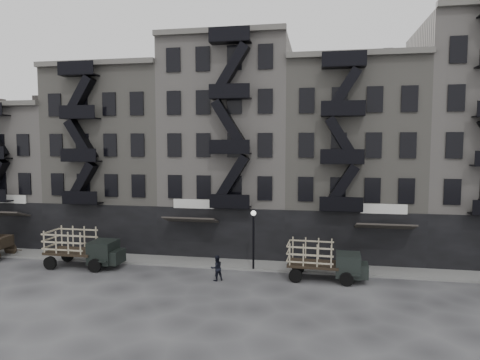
# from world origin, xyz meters

# --- Properties ---
(ground) EXTENTS (140.00, 140.00, 0.00)m
(ground) POSITION_xyz_m (0.00, 0.00, 0.00)
(ground) COLOR #38383A
(ground) RESTS_ON ground
(sidewalk) EXTENTS (55.00, 2.50, 0.15)m
(sidewalk) POSITION_xyz_m (0.00, 3.75, 0.07)
(sidewalk) COLOR slate
(sidewalk) RESTS_ON ground
(building_west) EXTENTS (10.00, 11.35, 13.20)m
(building_west) POSITION_xyz_m (-20.00, 9.83, 6.00)
(building_west) COLOR #9C9690
(building_west) RESTS_ON ground
(building_midwest) EXTENTS (10.00, 11.35, 16.20)m
(building_midwest) POSITION_xyz_m (-10.00, 9.83, 7.50)
(building_midwest) COLOR gray
(building_midwest) RESTS_ON ground
(building_center) EXTENTS (10.00, 11.35, 18.20)m
(building_center) POSITION_xyz_m (-0.00, 9.82, 8.50)
(building_center) COLOR #9C9690
(building_center) RESTS_ON ground
(building_mideast) EXTENTS (10.00, 11.35, 16.20)m
(building_mideast) POSITION_xyz_m (10.00, 9.83, 7.50)
(building_mideast) COLOR gray
(building_mideast) RESTS_ON ground
(lamp_post) EXTENTS (0.36, 0.36, 4.28)m
(lamp_post) POSITION_xyz_m (3.00, 2.60, 2.78)
(lamp_post) COLOR black
(lamp_post) RESTS_ON ground
(stake_truck_west) EXTENTS (5.56, 2.37, 2.77)m
(stake_truck_west) POSITION_xyz_m (-9.29, 1.31, 1.58)
(stake_truck_west) COLOR black
(stake_truck_west) RESTS_ON ground
(stake_truck_east) EXTENTS (5.19, 2.32, 2.56)m
(stake_truck_east) POSITION_xyz_m (7.87, 1.45, 1.46)
(stake_truck_east) COLOR black
(stake_truck_east) RESTS_ON ground
(pedestrian_mid) EXTENTS (1.03, 1.00, 1.67)m
(pedestrian_mid) POSITION_xyz_m (0.96, 0.05, 0.84)
(pedestrian_mid) COLOR black
(pedestrian_mid) RESTS_ON ground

